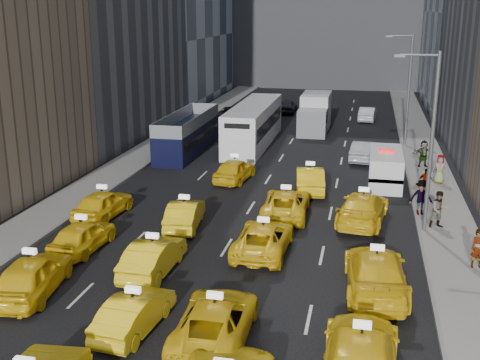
% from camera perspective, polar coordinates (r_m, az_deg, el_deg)
% --- Properties ---
extents(ground, '(160.00, 160.00, 0.00)m').
position_cam_1_polar(ground, '(21.74, -6.30, -14.29)').
color(ground, black).
rests_on(ground, ground).
extents(sidewalk_west, '(3.00, 90.00, 0.15)m').
position_cam_1_polar(sidewalk_west, '(47.15, -8.99, 2.53)').
color(sidewalk_west, gray).
rests_on(sidewalk_west, ground).
extents(sidewalk_east, '(3.00, 90.00, 0.15)m').
position_cam_1_polar(sidewalk_east, '(44.32, 17.30, 1.12)').
color(sidewalk_east, gray).
rests_on(sidewalk_east, ground).
extents(curb_west, '(0.15, 90.00, 0.18)m').
position_cam_1_polar(curb_west, '(46.65, -7.32, 2.47)').
color(curb_west, slate).
rests_on(curb_west, ground).
extents(curb_east, '(0.15, 90.00, 0.18)m').
position_cam_1_polar(curb_east, '(44.20, 15.43, 1.25)').
color(curb_east, slate).
rests_on(curb_east, ground).
extents(streetlight_near, '(2.15, 0.22, 9.00)m').
position_cam_1_polar(streetlight_near, '(30.50, 17.55, 3.91)').
color(streetlight_near, '#595B60').
rests_on(streetlight_near, ground).
extents(streetlight_far, '(2.15, 0.22, 9.00)m').
position_cam_1_polar(streetlight_far, '(50.20, 15.60, 8.59)').
color(streetlight_far, '#595B60').
rests_on(streetlight_far, ground).
extents(taxi_4, '(2.51, 4.97, 1.62)m').
position_cam_1_polar(taxi_4, '(25.27, -19.12, -8.54)').
color(taxi_4, yellow).
rests_on(taxi_4, ground).
extents(taxi_5, '(1.84, 4.20, 1.34)m').
position_cam_1_polar(taxi_5, '(21.82, -10.01, -12.31)').
color(taxi_5, yellow).
rests_on(taxi_5, ground).
extents(taxi_6, '(2.56, 5.27, 1.45)m').
position_cam_1_polar(taxi_6, '(20.96, -2.36, -13.16)').
color(taxi_6, yellow).
rests_on(taxi_6, ground).
extents(taxi_7, '(2.40, 5.71, 1.65)m').
position_cam_1_polar(taxi_7, '(19.27, 11.34, -15.99)').
color(taxi_7, yellow).
rests_on(taxi_7, ground).
extents(taxi_8, '(1.94, 4.32, 1.44)m').
position_cam_1_polar(taxi_8, '(28.99, -14.72, -5.15)').
color(taxi_8, yellow).
rests_on(taxi_8, ground).
extents(taxi_9, '(1.68, 4.51, 1.47)m').
position_cam_1_polar(taxi_9, '(26.05, -8.24, -7.20)').
color(taxi_9, yellow).
rests_on(taxi_9, ground).
extents(taxi_10, '(2.39, 5.08, 1.40)m').
position_cam_1_polar(taxi_10, '(27.85, 2.22, -5.54)').
color(taxi_10, yellow).
rests_on(taxi_10, ground).
extents(taxi_11, '(2.72, 5.92, 1.68)m').
position_cam_1_polar(taxi_11, '(24.70, 12.75, -8.53)').
color(taxi_11, yellow).
rests_on(taxi_11, ground).
extents(taxi_12, '(2.15, 4.52, 1.49)m').
position_cam_1_polar(taxi_12, '(33.28, -12.86, -2.21)').
color(taxi_12, yellow).
rests_on(taxi_12, ground).
extents(taxi_13, '(2.02, 4.46, 1.42)m').
position_cam_1_polar(taxi_13, '(31.09, -5.26, -3.23)').
color(taxi_13, yellow).
rests_on(taxi_13, ground).
extents(taxi_14, '(2.55, 5.19, 1.42)m').
position_cam_1_polar(taxi_14, '(32.72, 4.37, -2.22)').
color(taxi_14, yellow).
rests_on(taxi_14, ground).
extents(taxi_15, '(2.93, 5.77, 1.60)m').
position_cam_1_polar(taxi_15, '(32.24, 11.57, -2.62)').
color(taxi_15, yellow).
rests_on(taxi_15, ground).
extents(taxi_16, '(2.31, 4.59, 1.50)m').
position_cam_1_polar(taxi_16, '(39.16, -0.51, 0.97)').
color(taxi_16, yellow).
rests_on(taxi_16, ground).
extents(taxi_17, '(2.25, 4.89, 1.56)m').
position_cam_1_polar(taxi_17, '(37.22, 6.64, 0.10)').
color(taxi_17, yellow).
rests_on(taxi_17, ground).
extents(nypd_van, '(2.25, 5.37, 2.28)m').
position_cam_1_polar(nypd_van, '(39.51, 13.61, 1.06)').
color(nypd_van, white).
rests_on(nypd_van, ground).
extents(double_decker, '(3.13, 10.54, 3.02)m').
position_cam_1_polar(double_decker, '(47.16, -4.98, 4.44)').
color(double_decker, black).
rests_on(double_decker, ground).
extents(city_bus, '(3.77, 13.11, 3.34)m').
position_cam_1_polar(city_bus, '(49.63, 1.30, 5.27)').
color(city_bus, white).
rests_on(city_bus, ground).
extents(box_truck, '(2.66, 7.32, 3.32)m').
position_cam_1_polar(box_truck, '(55.56, 7.12, 6.30)').
color(box_truck, silver).
rests_on(box_truck, ground).
extents(misc_car_0, '(2.07, 4.64, 1.48)m').
position_cam_1_polar(misc_car_0, '(45.38, 11.65, 2.73)').
color(misc_car_0, '#9A9CA1').
rests_on(misc_car_0, ground).
extents(misc_car_1, '(2.72, 5.25, 1.41)m').
position_cam_1_polar(misc_car_1, '(60.46, -0.84, 6.31)').
color(misc_car_1, black).
rests_on(misc_car_1, ground).
extents(misc_car_2, '(2.28, 5.23, 1.50)m').
position_cam_1_polar(misc_car_2, '(63.52, 7.49, 6.69)').
color(misc_car_2, gray).
rests_on(misc_car_2, ground).
extents(misc_car_3, '(1.79, 4.39, 1.49)m').
position_cam_1_polar(misc_car_3, '(65.06, 4.54, 7.00)').
color(misc_car_3, black).
rests_on(misc_car_3, ground).
extents(misc_car_4, '(1.81, 4.41, 1.42)m').
position_cam_1_polar(misc_car_4, '(61.61, 11.99, 6.15)').
color(misc_car_4, '#B7BABF').
rests_on(misc_car_4, ground).
extents(pedestrian_0, '(0.70, 0.53, 1.73)m').
position_cam_1_polar(pedestrian_0, '(27.81, 21.66, -6.06)').
color(pedestrian_0, gray).
rests_on(pedestrian_0, sidewalk_east).
extents(pedestrian_1, '(1.03, 0.75, 1.91)m').
position_cam_1_polar(pedestrian_1, '(32.06, 18.38, -2.67)').
color(pedestrian_1, gray).
rests_on(pedestrian_1, sidewalk_east).
extents(pedestrian_2, '(1.32, 0.73, 1.93)m').
position_cam_1_polar(pedestrian_2, '(33.75, 16.81, -1.58)').
color(pedestrian_2, gray).
rests_on(pedestrian_2, sidewalk_east).
extents(pedestrian_3, '(0.98, 0.62, 1.55)m').
position_cam_1_polar(pedestrian_3, '(37.64, 17.17, -0.11)').
color(pedestrian_3, gray).
rests_on(pedestrian_3, sidewalk_east).
extents(pedestrian_4, '(0.97, 0.63, 1.85)m').
position_cam_1_polar(pedestrian_4, '(40.18, 18.41, 1.00)').
color(pedestrian_4, gray).
rests_on(pedestrian_4, sidewalk_east).
extents(pedestrian_5, '(1.79, 0.91, 1.86)m').
position_cam_1_polar(pedestrian_5, '(44.05, 17.01, 2.41)').
color(pedestrian_5, gray).
rests_on(pedestrian_5, sidewalk_east).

